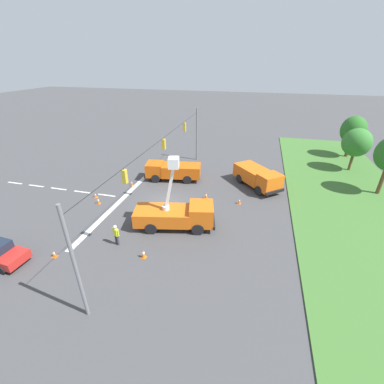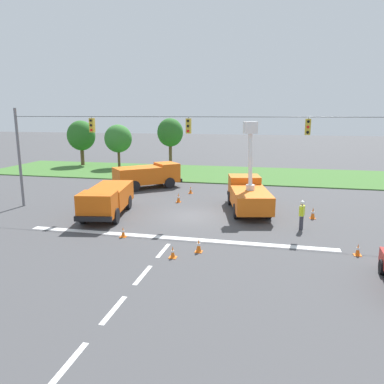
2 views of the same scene
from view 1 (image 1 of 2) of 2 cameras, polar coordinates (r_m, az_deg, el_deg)
The scene contains 17 objects.
ground_plane at distance 25.91m, azimuth -5.82°, elevation -2.48°, with size 200.00×200.00×0.00m, color #424244.
grass_verge at distance 26.46m, azimuth 34.28°, elevation -6.89°, with size 56.00×12.00×0.10m, color #3D6B2D.
lane_markings at distance 28.46m, azimuth -17.55°, elevation -0.81°, with size 17.60×15.25×0.01m.
signal_gantry at distance 24.03m, azimuth -6.31°, elevation 6.73°, with size 26.20×0.33×7.20m.
tree_far_west at distance 43.53m, azimuth 32.22°, elevation 11.53°, with size 3.70×3.33×5.91m.
tree_west at distance 38.05m, azimuth 32.77°, elevation 9.22°, with size 3.41×3.37×5.46m.
utility_truck_bucket_lift at distance 21.71m, azimuth -3.42°, elevation -4.82°, with size 3.78×7.10×6.27m.
utility_truck_support_near at distance 29.52m, azimuth 14.35°, elevation 3.38°, with size 6.14×5.75×2.22m.
utility_truck_support_far at distance 30.51m, azimuth -4.29°, elevation 4.84°, with size 3.37×6.79×2.03m.
road_worker at distance 20.69m, azimuth -16.53°, elevation -8.89°, with size 0.36×0.62×1.77m.
traffic_cone_foreground_left at distance 21.66m, azimuth -28.33°, elevation -11.99°, with size 0.36×0.36×0.60m.
traffic_cone_foreground_right at distance 27.18m, azimuth -20.12°, elevation -1.81°, with size 0.36×0.36×0.71m.
traffic_cone_mid_left at distance 26.46m, azimuth 3.14°, elevation -0.80°, with size 0.36×0.36×0.72m.
traffic_cone_mid_right at distance 25.97m, azimuth 10.46°, elevation -1.98°, with size 0.36×0.36×0.64m.
traffic_cone_near_bucket at distance 30.01m, azimuth -13.25°, elevation 1.90°, with size 0.36×0.36×0.60m.
traffic_cone_lane_edge_a at distance 19.39m, azimuth -10.75°, elevation -13.28°, with size 0.36×0.36×0.76m.
traffic_cone_lane_edge_b at distance 28.52m, azimuth -20.67°, elevation -0.66°, with size 0.36×0.36×0.59m.
Camera 1 is at (20.94, 8.17, 12.89)m, focal length 24.00 mm.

